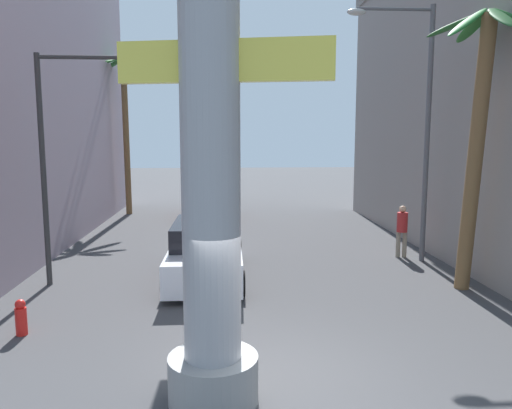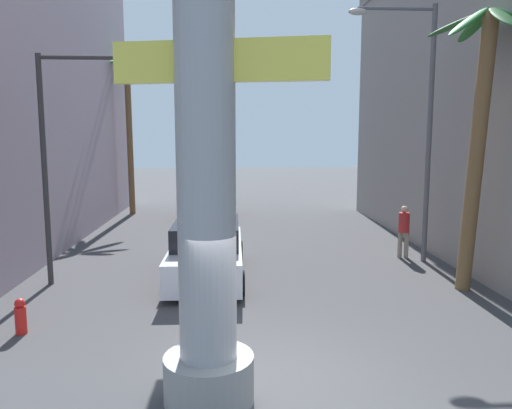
{
  "view_description": "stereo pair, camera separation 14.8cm",
  "coord_description": "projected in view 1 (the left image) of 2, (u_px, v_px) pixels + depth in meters",
  "views": [
    {
      "loc": [
        -0.82,
        -7.41,
        3.88
      ],
      "look_at": [
        0.0,
        4.84,
        2.19
      ],
      "focal_mm": 35.0,
      "sensor_mm": 36.0,
      "label": 1
    },
    {
      "loc": [
        -0.67,
        -7.42,
        3.88
      ],
      "look_at": [
        0.0,
        4.84,
        2.19
      ],
      "focal_mm": 35.0,
      "sensor_mm": 36.0,
      "label": 2
    }
  ],
  "objects": [
    {
      "name": "palm_tree_far_left",
      "position": [
        126.0,
        105.0,
        24.17
      ],
      "size": [
        3.21,
        3.2,
        7.72
      ],
      "color": "brown",
      "rests_on": "ground"
    },
    {
      "name": "pedestrian_mid_right",
      "position": [
        402.0,
        227.0,
        15.95
      ],
      "size": [
        0.41,
        0.41,
        1.68
      ],
      "color": "gray",
      "rests_on": "ground"
    },
    {
      "name": "fire_hydrant",
      "position": [
        21.0,
        317.0,
        9.76
      ],
      "size": [
        0.22,
        0.22,
        0.72
      ],
      "color": "red",
      "rests_on": "ground"
    },
    {
      "name": "street_lamp",
      "position": [
        416.0,
        111.0,
        15.0
      ],
      "size": [
        2.65,
        0.28,
        7.7
      ],
      "color": "#59595E",
      "rests_on": "ground"
    },
    {
      "name": "car_lead",
      "position": [
        206.0,
        251.0,
        13.71
      ],
      "size": [
        2.06,
        4.95,
        1.56
      ],
      "color": "black",
      "rests_on": "ground"
    },
    {
      "name": "traffic_light_mast",
      "position": [
        96.0,
        126.0,
        12.64
      ],
      "size": [
        4.6,
        0.32,
        5.92
      ],
      "color": "#333333",
      "rests_on": "ground"
    },
    {
      "name": "palm_tree_near_right",
      "position": [
        479.0,
        114.0,
        12.1
      ],
      "size": [
        2.76,
        2.83,
        6.92
      ],
      "color": "brown",
      "rests_on": "ground"
    },
    {
      "name": "car_far",
      "position": [
        205.0,
        202.0,
        24.01
      ],
      "size": [
        1.99,
        4.55,
        1.56
      ],
      "color": "black",
      "rests_on": "ground"
    },
    {
      "name": "ground_plane",
      "position": [
        246.0,
        245.0,
        17.8
      ],
      "size": [
        87.92,
        87.92,
        0.0
      ],
      "primitive_type": "plane",
      "color": "#424244"
    },
    {
      "name": "neon_sign_pole",
      "position": [
        210.0,
        97.0,
        6.75
      ],
      "size": [
        3.3,
        1.33,
        9.85
      ],
      "color": "#9E9EA3",
      "rests_on": "ground"
    }
  ]
}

